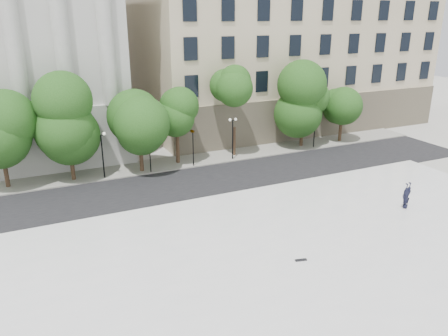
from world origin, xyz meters
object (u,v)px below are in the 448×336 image
at_px(traffic_light_east, 193,130).
at_px(skateboard, 301,260).
at_px(person_lying, 405,205).
at_px(traffic_light_west, 149,134).

xyz_separation_m(traffic_light_east, skateboard, (-0.84, -19.22, -3.15)).
bearing_deg(person_lying, traffic_light_east, 118.53).
bearing_deg(person_lying, skateboard, -168.87).
xyz_separation_m(traffic_light_west, skateboard, (3.37, -19.22, -3.25)).
bearing_deg(traffic_light_west, traffic_light_east, 0.00).
relative_size(traffic_light_west, traffic_light_east, 1.02).
relative_size(traffic_light_east, skateboard, 6.01).
height_order(traffic_light_west, person_lying, traffic_light_west).
xyz_separation_m(traffic_light_east, person_lying, (10.18, -16.37, -2.91)).
height_order(traffic_light_east, person_lying, traffic_light_east).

